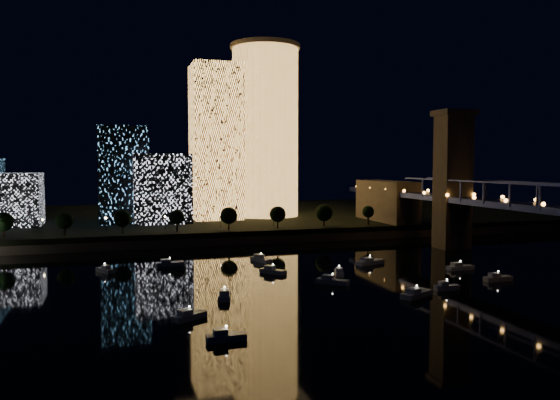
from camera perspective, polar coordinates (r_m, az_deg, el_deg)
The scene contains 10 objects.
ground at distance 135.39m, azimuth 6.42°, elevation -9.37°, with size 520.00×520.00×0.00m, color black.
far_bank at distance 287.27m, azimuth -6.26°, elevation -1.85°, with size 420.00×160.00×5.00m, color black.
seawall at distance 211.70m, azimuth -2.38°, elevation -4.14°, with size 420.00×6.00×3.00m, color #6B5E4C.
tower_cylindrical at distance 269.51m, azimuth -1.53°, elevation 7.23°, with size 34.00×34.00×83.36m.
tower_rectangular at distance 257.54m, azimuth -6.71°, elevation 6.02°, with size 22.47×22.47×71.50m, color #FFB251.
midrise_blocks at distance 248.78m, azimuth -19.53°, elevation 1.47°, with size 97.40×32.00×41.86m.
truss_bridge at distance 171.79m, azimuth 26.30°, elevation -1.44°, with size 13.00×266.00×50.00m.
motorboats at distance 145.63m, azimuth 3.80°, elevation -8.08°, with size 105.80×78.49×2.78m.
esplanade_trees at distance 211.27m, azimuth -10.58°, elevation -1.76°, with size 165.25×6.99×9.00m.
street_lamps at distance 216.93m, azimuth -11.92°, elevation -2.02°, with size 132.70×0.70×5.65m.
Camera 1 is at (-52.16, -121.06, 30.91)m, focal length 35.00 mm.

